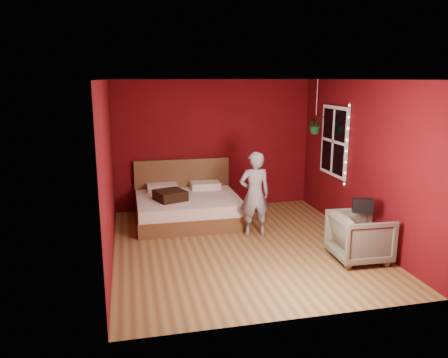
{
  "coord_description": "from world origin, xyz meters",
  "views": [
    {
      "loc": [
        -1.72,
        -6.35,
        2.62
      ],
      "look_at": [
        -0.2,
        0.4,
        1.02
      ],
      "focal_mm": 35.0,
      "sensor_mm": 36.0,
      "label": 1
    }
  ],
  "objects": [
    {
      "name": "bed",
      "position": [
        -0.66,
        1.48,
        0.27
      ],
      "size": [
        1.9,
        1.61,
        1.04
      ],
      "color": "brown",
      "rests_on": "ground"
    },
    {
      "name": "armchair",
      "position": [
        1.54,
        -0.92,
        0.36
      ],
      "size": [
        0.81,
        0.79,
        0.71
      ],
      "primitive_type": "imported",
      "rotation": [
        0.0,
        0.0,
        1.53
      ],
      "color": "#645F4F",
      "rests_on": "ground"
    },
    {
      "name": "room_walls",
      "position": [
        0.0,
        0.0,
        1.68
      ],
      "size": [
        4.04,
        4.54,
        2.62
      ],
      "color": "#5B090F",
      "rests_on": "ground"
    },
    {
      "name": "hanging_plant",
      "position": [
        1.73,
        1.2,
        1.78
      ],
      "size": [
        0.35,
        0.32,
        1.0
      ],
      "color": "silver",
      "rests_on": "room_walls"
    },
    {
      "name": "fairy_lights",
      "position": [
        1.94,
        0.37,
        1.5
      ],
      "size": [
        0.04,
        0.04,
        1.45
      ],
      "color": "silver",
      "rests_on": "room_walls"
    },
    {
      "name": "throw_pillow",
      "position": [
        -1.0,
        1.25,
        0.56
      ],
      "size": [
        0.63,
        0.63,
        0.17
      ],
      "primitive_type": "cube",
      "rotation": [
        0.0,
        0.0,
        0.36
      ],
      "color": "black",
      "rests_on": "bed"
    },
    {
      "name": "person",
      "position": [
        0.33,
        0.42,
        0.72
      ],
      "size": [
        0.54,
        0.36,
        1.45
      ],
      "primitive_type": "imported",
      "rotation": [
        0.0,
        0.0,
        3.12
      ],
      "color": "gray",
      "rests_on": "ground"
    },
    {
      "name": "handbag",
      "position": [
        1.59,
        -0.85,
        0.81
      ],
      "size": [
        0.32,
        0.24,
        0.2
      ],
      "primitive_type": "cube",
      "rotation": [
        0.0,
        0.0,
        -0.38
      ],
      "color": "black",
      "rests_on": "armchair"
    },
    {
      "name": "floor",
      "position": [
        0.0,
        0.0,
        0.0
      ],
      "size": [
        4.5,
        4.5,
        0.0
      ],
      "primitive_type": "plane",
      "color": "olive",
      "rests_on": "ground"
    },
    {
      "name": "window",
      "position": [
        1.97,
        0.9,
        1.5
      ],
      "size": [
        0.05,
        0.97,
        1.27
      ],
      "color": "white",
      "rests_on": "room_walls"
    }
  ]
}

